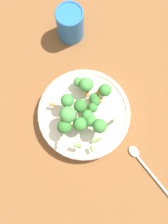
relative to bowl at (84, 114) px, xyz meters
The scene contains 5 objects.
ground_plane 0.02m from the bowl, ahead, with size 3.00×3.00×0.00m, color brown.
bowl is the anchor object (origin of this frame).
pasta_salad 0.06m from the bowl, 87.88° to the right, with size 0.22×0.19×0.08m.
cup 0.28m from the bowl, 134.98° to the right, with size 0.08×0.08×0.11m.
spoon 0.22m from the bowl, 86.64° to the left, with size 0.07×0.18×0.01m.
Camera 1 is at (0.13, 0.10, 0.78)m, focal length 42.00 mm.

